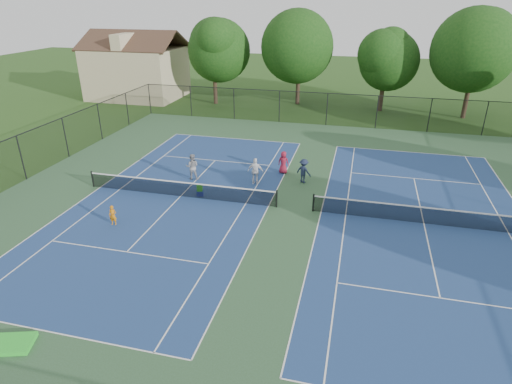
% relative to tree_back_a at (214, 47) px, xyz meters
% --- Properties ---
extents(ground, '(140.00, 140.00, 0.00)m').
position_rel_tree_back_a_xyz_m(ground, '(13.00, -24.00, -6.04)').
color(ground, '#234716').
rests_on(ground, ground).
extents(court_pad, '(36.00, 36.00, 0.01)m').
position_rel_tree_back_a_xyz_m(court_pad, '(13.00, -24.00, -6.03)').
color(court_pad, '#2E502D').
rests_on(court_pad, ground).
extents(tennis_court_left, '(12.00, 23.83, 1.07)m').
position_rel_tree_back_a_xyz_m(tennis_court_left, '(6.00, -24.00, -5.94)').
color(tennis_court_left, navy).
rests_on(tennis_court_left, ground).
extents(tennis_court_right, '(12.00, 23.83, 1.07)m').
position_rel_tree_back_a_xyz_m(tennis_court_right, '(20.00, -24.00, -5.94)').
color(tennis_court_right, navy).
rests_on(tennis_court_right, ground).
extents(perimeter_fence, '(36.08, 36.08, 3.02)m').
position_rel_tree_back_a_xyz_m(perimeter_fence, '(13.00, -24.00, -4.44)').
color(perimeter_fence, black).
rests_on(perimeter_fence, ground).
extents(tree_back_a, '(6.80, 6.80, 9.15)m').
position_rel_tree_back_a_xyz_m(tree_back_a, '(0.00, 0.00, 0.00)').
color(tree_back_a, '#2D2116').
rests_on(tree_back_a, ground).
extents(tree_back_b, '(7.60, 7.60, 10.03)m').
position_rel_tree_back_a_xyz_m(tree_back_b, '(9.00, 2.00, 0.56)').
color(tree_back_b, '#2D2116').
rests_on(tree_back_b, ground).
extents(tree_back_c, '(6.00, 6.00, 8.40)m').
position_rel_tree_back_a_xyz_m(tree_back_c, '(18.00, 1.00, -0.56)').
color(tree_back_c, '#2D2116').
rests_on(tree_back_c, ground).
extents(tree_back_d, '(7.80, 7.80, 10.37)m').
position_rel_tree_back_a_xyz_m(tree_back_d, '(26.00, 0.00, 0.79)').
color(tree_back_d, '#2D2116').
rests_on(tree_back_d, ground).
extents(clapboard_house, '(10.80, 8.10, 7.65)m').
position_rel_tree_back_a_xyz_m(clapboard_house, '(-10.00, 1.00, -2.95)').
color(clapboard_house, tan).
rests_on(clapboard_house, ground).
extents(child_player, '(0.44, 0.32, 1.10)m').
position_rel_tree_back_a_xyz_m(child_player, '(3.97, -28.13, -5.49)').
color(child_player, orange).
rests_on(child_player, ground).
extents(instructor, '(0.99, 0.85, 1.75)m').
position_rel_tree_back_a_xyz_m(instructor, '(5.72, -21.27, -5.16)').
color(instructor, gray).
rests_on(instructor, ground).
extents(bystander_a, '(1.06, 0.50, 1.75)m').
position_rel_tree_back_a_xyz_m(bystander_a, '(9.95, -21.03, -5.16)').
color(bystander_a, white).
rests_on(bystander_a, ground).
extents(bystander_b, '(1.20, 0.99, 1.61)m').
position_rel_tree_back_a_xyz_m(bystander_b, '(12.92, -20.05, -5.23)').
color(bystander_b, '#1B243B').
rests_on(bystander_b, ground).
extents(bystander_c, '(0.80, 0.57, 1.55)m').
position_rel_tree_back_a_xyz_m(bystander_c, '(11.34, -18.75, -5.26)').
color(bystander_c, maroon).
rests_on(bystander_c, ground).
extents(ball_crate, '(0.45, 0.37, 0.33)m').
position_rel_tree_back_a_xyz_m(ball_crate, '(7.11, -23.60, -5.88)').
color(ball_crate, navy).
rests_on(ball_crate, ground).
extents(ball_hopper, '(0.40, 0.35, 0.40)m').
position_rel_tree_back_a_xyz_m(ball_hopper, '(7.11, -23.60, -5.51)').
color(ball_hopper, green).
rests_on(ball_hopper, ball_crate).
extents(green_tarp, '(1.92, 1.46, 0.17)m').
position_rel_tree_back_a_xyz_m(green_tarp, '(5.05, -36.83, -5.95)').
color(green_tarp, green).
rests_on(green_tarp, ground).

